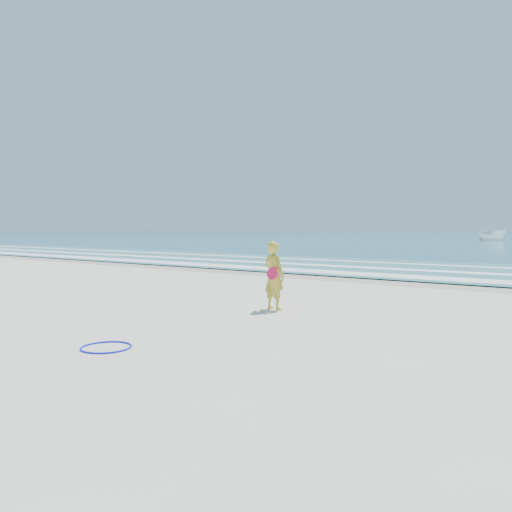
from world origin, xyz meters
The scene contains 9 objects.
ground centered at (0.00, 0.00, 0.00)m, with size 400.00×400.00×0.00m, color silver.
wet_sand centered at (0.00, 9.00, 0.00)m, with size 400.00×2.40×0.00m, color #B2A893.
shallow centered at (0.00, 14.00, 0.04)m, with size 400.00×10.00×0.01m, color #59B7AD.
foam_near centered at (0.00, 10.30, 0.05)m, with size 400.00×1.40×0.01m, color white.
foam_mid centered at (0.00, 13.20, 0.05)m, with size 400.00×0.90×0.01m, color white.
foam_far centered at (0.00, 16.50, 0.05)m, with size 400.00×0.60×0.01m, color white.
hoop centered at (2.16, -2.43, 0.01)m, with size 0.74×0.74×0.03m, color #0D18F3.
boat centered at (-5.99, 66.39, 0.84)m, with size 1.56×4.15×1.60m, color white.
woman centered at (2.20, 1.89, 0.74)m, with size 0.59×0.44×1.48m.
Camera 1 is at (8.23, -6.97, 1.77)m, focal length 35.00 mm.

